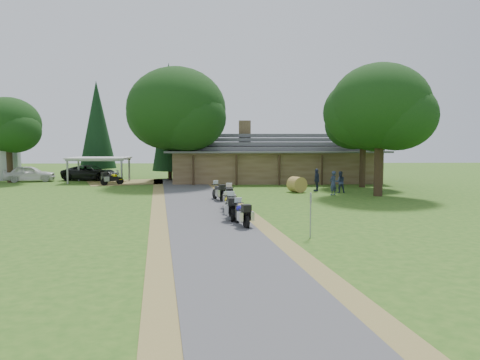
{
  "coord_description": "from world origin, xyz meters",
  "views": [
    {
      "loc": [
        0.85,
        -23.8,
        4.28
      ],
      "look_at": [
        1.9,
        6.85,
        1.6
      ],
      "focal_mm": 35.0,
      "sensor_mm": 36.0,
      "label": 1
    }
  ],
  "objects_px": {
    "car_dark_suv": "(90,169)",
    "motorcycle_row_d": "(229,196)",
    "car_white_sedan": "(30,171)",
    "silo": "(3,147)",
    "carport": "(99,170)",
    "lodge": "(274,157)",
    "motorcycle_row_b": "(231,206)",
    "motorcycle_carport_a": "(112,178)",
    "motorcycle_row_e": "(218,191)",
    "hay_bale": "(297,184)",
    "motorcycle_row_c": "(228,203)",
    "motorcycle_row_a": "(241,213)"
  },
  "relations": [
    {
      "from": "silo",
      "to": "hay_bale",
      "type": "height_order",
      "value": "silo"
    },
    {
      "from": "silo",
      "to": "motorcycle_row_d",
      "type": "distance_m",
      "value": 31.73
    },
    {
      "from": "lodge",
      "to": "motorcycle_row_e",
      "type": "xyz_separation_m",
      "value": [
        -5.56,
        -15.17,
        -1.79
      ]
    },
    {
      "from": "motorcycle_row_c",
      "to": "motorcycle_row_e",
      "type": "relative_size",
      "value": 0.89
    },
    {
      "from": "lodge",
      "to": "motorcycle_row_e",
      "type": "relative_size",
      "value": 11.03
    },
    {
      "from": "lodge",
      "to": "car_white_sedan",
      "type": "distance_m",
      "value": 24.85
    },
    {
      "from": "lodge",
      "to": "silo",
      "type": "distance_m",
      "value": 28.67
    },
    {
      "from": "silo",
      "to": "hay_bale",
      "type": "bearing_deg",
      "value": -23.84
    },
    {
      "from": "car_white_sedan",
      "to": "car_dark_suv",
      "type": "bearing_deg",
      "value": -90.29
    },
    {
      "from": "carport",
      "to": "car_dark_suv",
      "type": "relative_size",
      "value": 0.93
    },
    {
      "from": "car_white_sedan",
      "to": "motorcycle_row_e",
      "type": "xyz_separation_m",
      "value": [
        19.24,
        -15.16,
        -0.36
      ]
    },
    {
      "from": "car_white_sedan",
      "to": "motorcycle_row_b",
      "type": "xyz_separation_m",
      "value": [
        20.04,
        -23.02,
        -0.32
      ]
    },
    {
      "from": "silo",
      "to": "car_dark_suv",
      "type": "bearing_deg",
      "value": -7.48
    },
    {
      "from": "car_dark_suv",
      "to": "motorcycle_row_b",
      "type": "relative_size",
      "value": 2.98
    },
    {
      "from": "motorcycle_row_c",
      "to": "motorcycle_carport_a",
      "type": "distance_m",
      "value": 20.08
    },
    {
      "from": "carport",
      "to": "motorcycle_row_b",
      "type": "relative_size",
      "value": 2.77
    },
    {
      "from": "motorcycle_carport_a",
      "to": "motorcycle_row_e",
      "type": "bearing_deg",
      "value": -86.73
    },
    {
      "from": "car_dark_suv",
      "to": "motorcycle_row_e",
      "type": "bearing_deg",
      "value": -132.65
    },
    {
      "from": "motorcycle_row_b",
      "to": "motorcycle_row_e",
      "type": "relative_size",
      "value": 1.07
    },
    {
      "from": "lodge",
      "to": "motorcycle_row_c",
      "type": "height_order",
      "value": "lodge"
    },
    {
      "from": "silo",
      "to": "motorcycle_row_e",
      "type": "xyz_separation_m",
      "value": [
        22.97,
        -17.76,
        -2.76
      ]
    },
    {
      "from": "silo",
      "to": "motorcycle_row_b",
      "type": "xyz_separation_m",
      "value": [
        23.77,
        -25.62,
        -2.71
      ]
    },
    {
      "from": "motorcycle_carport_a",
      "to": "hay_bale",
      "type": "distance_m",
      "value": 17.66
    },
    {
      "from": "lodge",
      "to": "motorcycle_row_d",
      "type": "xyz_separation_m",
      "value": [
        -4.83,
        -18.33,
        -1.74
      ]
    },
    {
      "from": "motorcycle_row_a",
      "to": "motorcycle_row_b",
      "type": "height_order",
      "value": "motorcycle_row_b"
    },
    {
      "from": "car_dark_suv",
      "to": "silo",
      "type": "bearing_deg",
      "value": 90.49
    },
    {
      "from": "motorcycle_row_b",
      "to": "motorcycle_carport_a",
      "type": "bearing_deg",
      "value": 27.28
    },
    {
      "from": "carport",
      "to": "motorcycle_row_c",
      "type": "relative_size",
      "value": 3.35
    },
    {
      "from": "car_dark_suv",
      "to": "motorcycle_row_a",
      "type": "height_order",
      "value": "car_dark_suv"
    },
    {
      "from": "motorcycle_row_a",
      "to": "silo",
      "type": "bearing_deg",
      "value": 25.49
    },
    {
      "from": "carport",
      "to": "motorcycle_row_c",
      "type": "xyz_separation_m",
      "value": [
        12.62,
        -19.72,
        -0.66
      ]
    },
    {
      "from": "lodge",
      "to": "motorcycle_row_e",
      "type": "distance_m",
      "value": 16.26
    },
    {
      "from": "car_white_sedan",
      "to": "motorcycle_row_a",
      "type": "xyz_separation_m",
      "value": [
        20.5,
        -24.95,
        -0.37
      ]
    },
    {
      "from": "hay_bale",
      "to": "car_dark_suv",
      "type": "bearing_deg",
      "value": 149.5
    },
    {
      "from": "hay_bale",
      "to": "motorcycle_row_d",
      "type": "bearing_deg",
      "value": -124.87
    },
    {
      "from": "car_white_sedan",
      "to": "silo",
      "type": "bearing_deg",
      "value": 41.42
    },
    {
      "from": "motorcycle_row_b",
      "to": "motorcycle_row_d",
      "type": "bearing_deg",
      "value": -1.35
    },
    {
      "from": "motorcycle_row_e",
      "to": "motorcycle_row_d",
      "type": "bearing_deg",
      "value": 172.38
    },
    {
      "from": "car_white_sedan",
      "to": "motorcycle_row_c",
      "type": "relative_size",
      "value": 3.59
    },
    {
      "from": "motorcycle_row_c",
      "to": "car_white_sedan",
      "type": "bearing_deg",
      "value": 32.39
    },
    {
      "from": "car_dark_suv",
      "to": "motorcycle_row_d",
      "type": "distance_m",
      "value": 24.33
    },
    {
      "from": "motorcycle_row_b",
      "to": "motorcycle_carport_a",
      "type": "relative_size",
      "value": 1.05
    },
    {
      "from": "car_white_sedan",
      "to": "motorcycle_row_e",
      "type": "distance_m",
      "value": 24.5
    },
    {
      "from": "car_dark_suv",
      "to": "motorcycle_row_a",
      "type": "bearing_deg",
      "value": -142.63
    },
    {
      "from": "motorcycle_row_c",
      "to": "motorcycle_row_b",
      "type": "bearing_deg",
      "value": 172.7
    },
    {
      "from": "lodge",
      "to": "motorcycle_row_a",
      "type": "bearing_deg",
      "value": -99.78
    },
    {
      "from": "motorcycle_row_b",
      "to": "motorcycle_carport_a",
      "type": "distance_m",
      "value": 22.12
    },
    {
      "from": "motorcycle_carport_a",
      "to": "hay_bale",
      "type": "height_order",
      "value": "motorcycle_carport_a"
    },
    {
      "from": "car_white_sedan",
      "to": "carport",
      "type": "bearing_deg",
      "value": -111.79
    },
    {
      "from": "silo",
      "to": "carport",
      "type": "bearing_deg",
      "value": -18.25
    }
  ]
}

